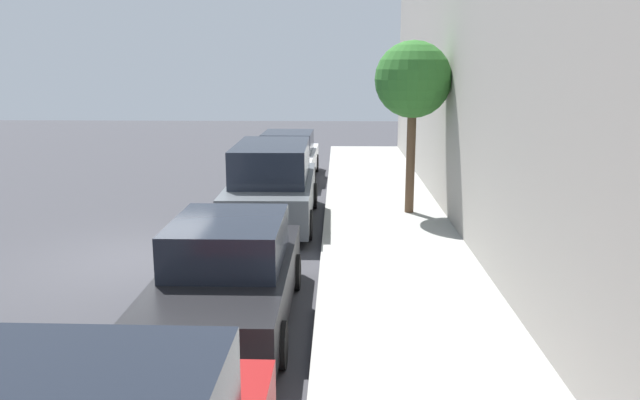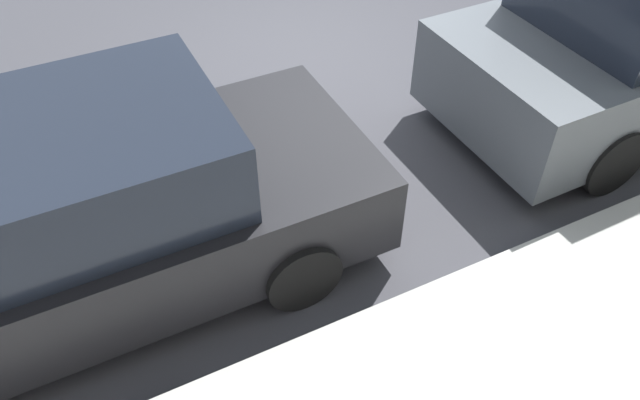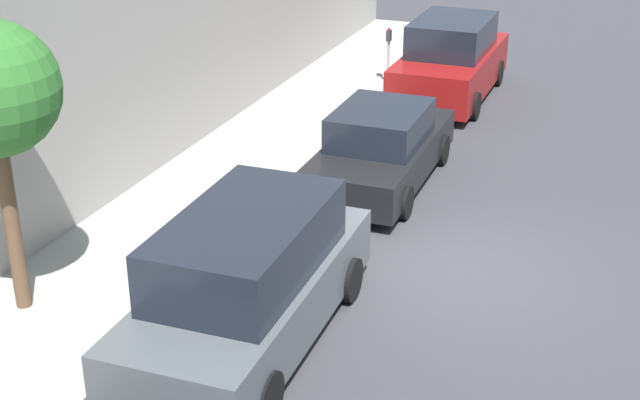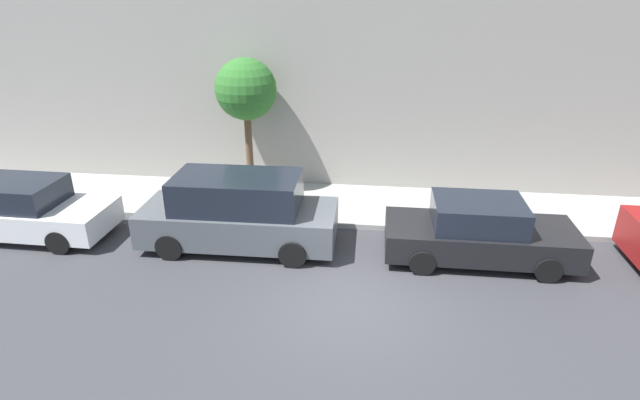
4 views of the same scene
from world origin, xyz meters
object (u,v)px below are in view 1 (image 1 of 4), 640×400
at_px(parked_sedan_second, 229,275).
at_px(parked_minivan_third, 272,185).
at_px(parked_sedan_fourth, 288,157).
at_px(street_tree, 413,81).

bearing_deg(parked_sedan_second, parked_minivan_third, 89.77).
bearing_deg(parked_sedan_fourth, street_tree, -56.99).
xyz_separation_m(parked_sedan_second, parked_sedan_fourth, (-0.07, 11.71, -0.00)).
xyz_separation_m(parked_sedan_second, street_tree, (3.35, 6.44, 2.61)).
relative_size(parked_minivan_third, parked_sedan_fourth, 1.09).
xyz_separation_m(parked_sedan_fourth, street_tree, (3.42, -5.26, 2.61)).
bearing_deg(street_tree, parked_minivan_third, -170.94).
bearing_deg(parked_minivan_third, parked_sedan_second, -90.23).
distance_m(parked_sedan_fourth, street_tree, 6.80).
relative_size(parked_minivan_third, street_tree, 1.19).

